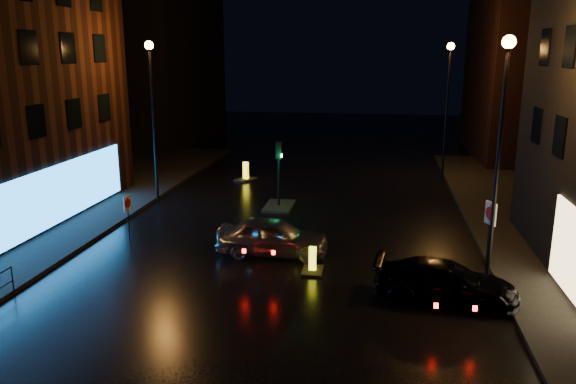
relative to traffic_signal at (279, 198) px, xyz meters
name	(u,v)px	position (x,y,z in m)	size (l,w,h in m)	color
ground	(232,344)	(1.20, -14.00, -0.50)	(120.00, 120.00, 0.00)	black
building_far_left	(157,61)	(-14.80, 21.00, 6.50)	(8.00, 16.00, 14.00)	black
building_far_right	(532,77)	(16.20, 18.00, 5.50)	(8.00, 14.00, 12.00)	black
street_lamp_lfar	(152,97)	(-6.60, 0.00, 5.06)	(0.44, 0.44, 8.37)	black
street_lamp_rnear	(502,122)	(9.00, -8.00, 5.06)	(0.44, 0.44, 8.37)	black
street_lamp_rfar	(448,90)	(9.00, 8.00, 5.06)	(0.44, 0.44, 8.37)	black
traffic_signal	(279,198)	(0.00, 0.00, 0.00)	(1.40, 2.40, 3.45)	black
silver_hatchback	(273,237)	(0.99, -6.89, 0.25)	(1.77, 4.39, 1.50)	#9B9DA3
dark_sedan	(445,282)	(7.28, -10.22, 0.16)	(1.85, 4.56, 1.32)	black
bollard_near	(312,267)	(2.77, -8.46, -0.29)	(0.74, 1.11, 0.97)	black
bollard_far	(246,176)	(-3.14, 5.81, -0.25)	(1.37, 1.59, 1.17)	black
road_sign_left	(128,207)	(-5.30, -6.34, 1.01)	(0.14, 0.49, 2.02)	black
road_sign_right	(490,219)	(9.10, -7.11, 1.42)	(0.31, 0.59, 2.57)	black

